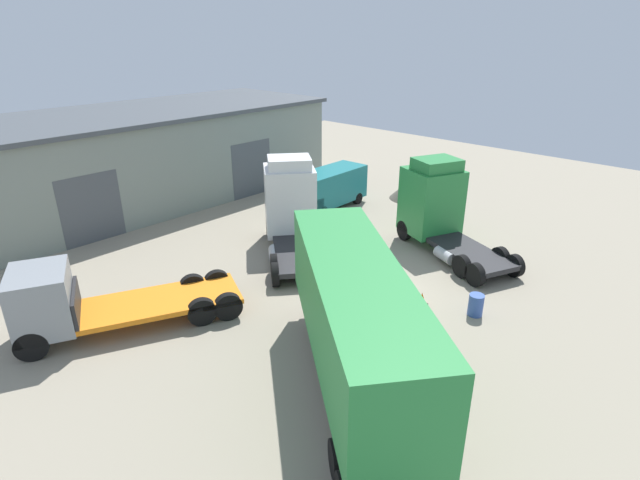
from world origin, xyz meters
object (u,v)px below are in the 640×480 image
Objects in this scene: container_trailer_green at (356,316)px; gravel_pile at (411,189)px; tractor_unit_green at (437,206)px; traffic_cone at (422,299)px; tractor_unit_white at (290,205)px; delivery_van_teal at (328,188)px; flatbed_truck_grey at (83,301)px; oil_drum at (476,305)px.

gravel_pile is at bearing -23.49° from container_trailer_green.
tractor_unit_green is at bearing -31.93° from container_trailer_green.
tractor_unit_white is at bearing 85.02° from traffic_cone.
tractor_unit_white reaches higher than container_trailer_green.
gravel_pile is at bearing -24.38° from tractor_unit_green.
delivery_van_teal is 16.51m from flatbed_truck_grey.
traffic_cone is at bearing 111.08° from oil_drum.
flatbed_truck_grey is at bearing 131.26° from tractor_unit_white.
container_trailer_green is 10.52× the size of oil_drum.
gravel_pile is at bearing 35.07° from traffic_cone.
flatbed_truck_grey is at bearing 179.89° from gravel_pile.
container_trailer_green is 1.80× the size of delivery_van_teal.
delivery_van_teal is at bearing -27.69° from tractor_unit_white.
flatbed_truck_grey is (-16.28, -2.74, 0.01)m from delivery_van_teal.
traffic_cone is at bearing -145.85° from tractor_unit_white.
tractor_unit_white is (10.83, 0.40, 0.80)m from flatbed_truck_grey.
traffic_cone is (-0.73, -8.34, -1.87)m from tractor_unit_white.
tractor_unit_green is 0.89× the size of flatbed_truck_grey.
tractor_unit_white is at bearing 21.85° from delivery_van_teal.
delivery_van_teal is 5.99m from tractor_unit_white.
tractor_unit_white reaches higher than traffic_cone.
gravel_pile is 13.75m from traffic_cone.
flatbed_truck_grey reaches higher than gravel_pile.
traffic_cone is at bearing 140.25° from tractor_unit_green.
tractor_unit_green reaches higher than container_trailer_green.
tractor_unit_green reaches higher than gravel_pile.
gravel_pile is (10.53, -0.44, -1.45)m from tractor_unit_white.
container_trailer_green reaches higher than oil_drum.
traffic_cone is (-5.76, -2.92, -1.83)m from tractor_unit_green.
oil_drum is 2.10m from traffic_cone.
delivery_van_teal reaches higher than gravel_pile.
tractor_unit_white is 10.43m from oil_drum.
tractor_unit_green is at bearing -137.78° from gravel_pile.
oil_drum is at bearing -57.70° from container_trailer_green.
container_trailer_green reaches higher than traffic_cone.
traffic_cone is at bearing -144.93° from gravel_pile.
tractor_unit_green reaches higher than delivery_van_teal.
tractor_unit_green is 7.40m from tractor_unit_white.
container_trailer_green is at bearing -168.11° from traffic_cone.
container_trailer_green is 6.48m from traffic_cone.
oil_drum is (-5.01, -4.87, -1.64)m from tractor_unit_green.
container_trailer_green is 10.19m from flatbed_truck_grey.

